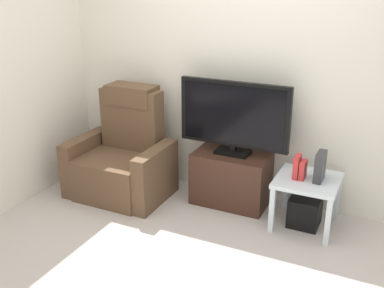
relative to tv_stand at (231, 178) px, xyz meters
The scene contains 11 objects.
ground_plane 0.90m from the tv_stand, 91.17° to the right, with size 6.40×6.40×0.00m, color #BCB2AD.
wall_back 1.08m from the tv_stand, 93.70° to the left, with size 6.40×0.06×2.60m, color silver.
wall_side 2.33m from the tv_stand, 155.64° to the right, with size 0.06×4.48×2.60m, color silver.
tv_stand is the anchor object (origin of this frame).
television 0.63m from the tv_stand, 90.00° to the left, with size 1.07×0.20×0.70m.
recliner_armchair 1.12m from the tv_stand, 167.50° to the right, with size 0.98×0.78×1.08m.
side_table 0.77m from the tv_stand, ahead, with size 0.54×0.54×0.46m.
subwoofer_box 0.77m from the tv_stand, ahead, with size 0.27×0.27×0.27m, color black.
book_leftmost 0.73m from the tv_stand, 11.43° to the right, with size 0.04×0.14×0.21m, color red.
book_middle 0.77m from the tv_stand, 10.58° to the right, with size 0.05×0.13×0.16m, color red.
game_console 0.91m from the tv_stand, ahead, with size 0.07×0.20×0.25m, color #333338.
Camera 1 is at (1.41, -2.95, 2.15)m, focal length 42.80 mm.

